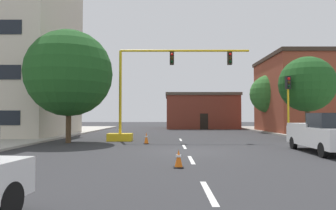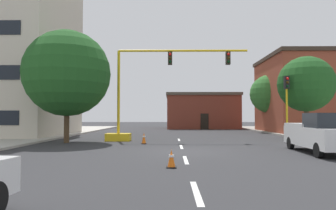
# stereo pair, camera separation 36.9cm
# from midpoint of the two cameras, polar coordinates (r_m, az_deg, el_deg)

# --- Properties ---
(ground_plane) EXTENTS (160.00, 160.00, 0.00)m
(ground_plane) POSITION_cam_midpoint_polar(r_m,az_deg,el_deg) (16.12, 3.44, -8.63)
(ground_plane) COLOR #2D2D30
(sidewalk_left) EXTENTS (6.00, 56.00, 0.14)m
(sidewalk_left) POSITION_cam_midpoint_polar(r_m,az_deg,el_deg) (26.81, -25.73, -5.66)
(sidewalk_left) COLOR #B2ADA3
(sidewalk_left) RESTS_ON ground_plane
(lane_stripe_seg_1) EXTENTS (0.16, 2.40, 0.01)m
(lane_stripe_seg_1) POSITION_cam_midpoint_polar(r_m,az_deg,el_deg) (7.76, 6.69, -15.76)
(lane_stripe_seg_1) COLOR silver
(lane_stripe_seg_1) RESTS_ON ground_plane
(lane_stripe_seg_2) EXTENTS (0.16, 2.40, 0.01)m
(lane_stripe_seg_2) POSITION_cam_midpoint_polar(r_m,az_deg,el_deg) (13.15, 4.10, -10.10)
(lane_stripe_seg_2) COLOR silver
(lane_stripe_seg_2) RESTS_ON ground_plane
(lane_stripe_seg_3) EXTENTS (0.16, 2.40, 0.01)m
(lane_stripe_seg_3) POSITION_cam_midpoint_polar(r_m,az_deg,el_deg) (18.60, 3.05, -7.74)
(lane_stripe_seg_3) COLOR silver
(lane_stripe_seg_3) RESTS_ON ground_plane
(lane_stripe_seg_4) EXTENTS (0.16, 2.40, 0.01)m
(lane_stripe_seg_4) POSITION_cam_midpoint_polar(r_m,az_deg,el_deg) (24.08, 2.48, -6.45)
(lane_stripe_seg_4) COLOR silver
(lane_stripe_seg_4) RESTS_ON ground_plane
(building_brick_center) EXTENTS (10.65, 9.48, 5.18)m
(building_brick_center) POSITION_cam_midpoint_polar(r_m,az_deg,el_deg) (47.39, 6.40, -1.14)
(building_brick_center) COLOR brown
(building_brick_center) RESTS_ON ground_plane
(building_row_right) EXTENTS (12.68, 10.37, 8.52)m
(building_row_right) POSITION_cam_midpoint_polar(r_m,az_deg,el_deg) (38.52, 26.91, 1.77)
(building_row_right) COLOR brown
(building_row_right) RESTS_ON ground_plane
(traffic_signal_gantry) EXTENTS (10.54, 1.20, 6.83)m
(traffic_signal_gantry) POSITION_cam_midpoint_polar(r_m,az_deg,el_deg) (23.03, -5.19, -0.84)
(traffic_signal_gantry) COLOR yellow
(traffic_signal_gantry) RESTS_ON ground_plane
(traffic_light_pole_right) EXTENTS (0.32, 0.47, 4.80)m
(traffic_light_pole_right) POSITION_cam_midpoint_polar(r_m,az_deg,el_deg) (24.39, 21.55, 2.04)
(traffic_light_pole_right) COLOR yellow
(traffic_light_pole_right) RESTS_ON ground_plane
(tree_right_far) EXTENTS (4.37, 4.37, 6.57)m
(tree_right_far) POSITION_cam_midpoint_polar(r_m,az_deg,el_deg) (37.05, 18.54, 1.95)
(tree_right_far) COLOR brown
(tree_right_far) RESTS_ON ground_plane
(tree_left_near) EXTENTS (5.98, 5.98, 7.81)m
(tree_left_near) POSITION_cam_midpoint_polar(r_m,az_deg,el_deg) (22.55, -17.72, 5.60)
(tree_left_near) COLOR #4C3823
(tree_left_near) RESTS_ON ground_plane
(tree_right_mid) EXTENTS (4.34, 4.34, 6.53)m
(tree_right_mid) POSITION_cam_midpoint_polar(r_m,az_deg,el_deg) (26.55, 24.55, 3.53)
(tree_right_mid) COLOR brown
(tree_right_mid) RESTS_ON ground_plane
(pickup_truck_white) EXTENTS (2.28, 5.50, 1.99)m
(pickup_truck_white) POSITION_cam_midpoint_polar(r_m,az_deg,el_deg) (17.18, 27.16, -4.74)
(pickup_truck_white) COLOR white
(pickup_truck_white) RESTS_ON ground_plane
(traffic_cone_roadside_a) EXTENTS (0.36, 0.36, 0.76)m
(traffic_cone_roadside_a) POSITION_cam_midpoint_polar(r_m,az_deg,el_deg) (20.59, -3.97, -6.15)
(traffic_cone_roadside_a) COLOR black
(traffic_cone_roadside_a) RESTS_ON ground_plane
(traffic_cone_roadside_b) EXTENTS (0.36, 0.36, 0.65)m
(traffic_cone_roadside_b) POSITION_cam_midpoint_polar(r_m,az_deg,el_deg) (11.14, 1.60, -9.92)
(traffic_cone_roadside_b) COLOR black
(traffic_cone_roadside_b) RESTS_ON ground_plane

